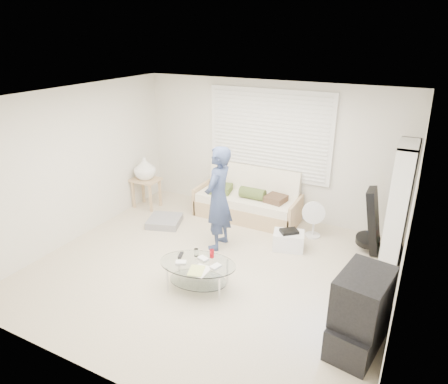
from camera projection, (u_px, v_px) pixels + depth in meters
The scene contains 13 objects.
ground at pixel (211, 269), 5.92m from camera, with size 5.00×5.00×0.00m, color tan.
room_shell at pixel (226, 155), 5.71m from camera, with size 5.02×4.52×2.51m.
window_blinds at pixel (269, 135), 7.16m from camera, with size 2.32×0.08×1.62m.
futon_sofa at pixel (248, 202), 7.45m from camera, with size 1.94×0.78×0.95m.
grey_floor_pillow at pixel (165, 221), 7.26m from camera, with size 0.56×0.56×0.13m, color gray.
side_table at pixel (145, 170), 7.73m from camera, with size 0.52×0.42×1.03m.
bookshelf at pixel (399, 202), 5.96m from camera, with size 0.29×0.76×1.81m.
guitar_case at pixel (372, 225), 6.22m from camera, with size 0.38×0.39×1.04m.
floor_fan at pixel (314, 216), 6.72m from camera, with size 0.40×0.26×0.65m.
storage_bin at pixel (289, 240), 6.42m from camera, with size 0.56×0.46×0.34m.
tv_unit at pixel (360, 312), 4.31m from camera, with size 0.60×0.93×0.94m.
coffee_table at pixel (198, 268), 5.38m from camera, with size 1.16×0.86×0.51m.
standing_person at pixel (218, 199), 6.24m from camera, with size 0.62×0.40×1.69m, color navy.
Camera 1 is at (2.48, -4.42, 3.28)m, focal length 32.00 mm.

